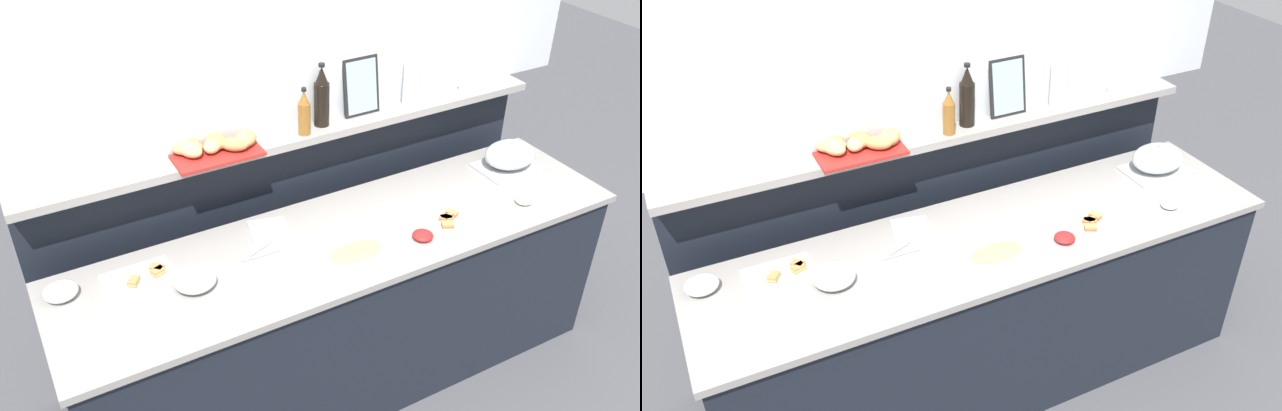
% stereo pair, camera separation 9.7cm
% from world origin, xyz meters
% --- Properties ---
extents(ground_plane, '(12.00, 12.00, 0.00)m').
position_xyz_m(ground_plane, '(0.00, 0.60, 0.00)').
color(ground_plane, '#4C4C51').
extents(buffet_counter, '(2.71, 0.71, 0.93)m').
position_xyz_m(buffet_counter, '(0.00, 0.00, 0.46)').
color(buffet_counter, black).
rests_on(buffet_counter, ground_plane).
extents(back_ledge_unit, '(2.72, 0.22, 1.25)m').
position_xyz_m(back_ledge_unit, '(0.00, 0.53, 0.66)').
color(back_ledge_unit, black).
rests_on(back_ledge_unit, ground_plane).
extents(sandwich_platter_side, '(0.38, 0.19, 0.04)m').
position_xyz_m(sandwich_platter_side, '(0.53, -0.13, 0.93)').
color(sandwich_platter_side, white).
rests_on(sandwich_platter_side, buffet_counter).
extents(sandwich_platter_front, '(0.29, 0.16, 0.04)m').
position_xyz_m(sandwich_platter_front, '(-0.92, 0.16, 0.94)').
color(sandwich_platter_front, white).
rests_on(sandwich_platter_front, buffet_counter).
extents(cold_cuts_platter, '(0.33, 0.18, 0.02)m').
position_xyz_m(cold_cuts_platter, '(-0.04, -0.14, 0.93)').
color(cold_cuts_platter, white).
rests_on(cold_cuts_platter, buffet_counter).
extents(serving_cloche, '(0.34, 0.24, 0.17)m').
position_xyz_m(serving_cloche, '(1.06, 0.12, 1.00)').
color(serving_cloche, '#B7BABF').
rests_on(serving_cloche, buffet_counter).
extents(glass_bowl_large, '(0.14, 0.14, 0.06)m').
position_xyz_m(glass_bowl_large, '(-1.24, 0.20, 0.95)').
color(glass_bowl_large, silver).
rests_on(glass_bowl_large, buffet_counter).
extents(glass_bowl_medium, '(0.18, 0.18, 0.07)m').
position_xyz_m(glass_bowl_medium, '(-0.74, -0.00, 0.96)').
color(glass_bowl_medium, silver).
rests_on(glass_bowl_medium, buffet_counter).
extents(condiment_bowl_teal, '(0.10, 0.10, 0.03)m').
position_xyz_m(condiment_bowl_teal, '(0.29, -0.18, 0.94)').
color(condiment_bowl_teal, red).
rests_on(condiment_bowl_teal, buffet_counter).
extents(condiment_bowl_cream, '(0.08, 0.08, 0.03)m').
position_xyz_m(condiment_bowl_cream, '(0.89, -0.18, 0.94)').
color(condiment_bowl_cream, silver).
rests_on(condiment_bowl_cream, buffet_counter).
extents(serving_tongs, '(0.19, 0.08, 0.01)m').
position_xyz_m(serving_tongs, '(-0.42, 0.07, 0.93)').
color(serving_tongs, '#B7BABF').
rests_on(serving_tongs, buffet_counter).
extents(napkin_stack, '(0.21, 0.21, 0.02)m').
position_xyz_m(napkin_stack, '(-0.31, 0.20, 0.94)').
color(napkin_stack, white).
rests_on(napkin_stack, buffet_counter).
extents(vinegar_bottle_amber, '(0.06, 0.06, 0.24)m').
position_xyz_m(vinegar_bottle_amber, '(-0.00, 0.43, 1.36)').
color(vinegar_bottle_amber, '#8E5B23').
rests_on(vinegar_bottle_amber, back_ledge_unit).
extents(wine_bottle_dark, '(0.08, 0.08, 0.32)m').
position_xyz_m(wine_bottle_dark, '(0.12, 0.47, 1.40)').
color(wine_bottle_dark, black).
rests_on(wine_bottle_dark, back_ledge_unit).
extents(salt_shaker, '(0.03, 0.03, 0.09)m').
position_xyz_m(salt_shaker, '(0.97, 0.45, 1.30)').
color(salt_shaker, white).
rests_on(salt_shaker, back_ledge_unit).
extents(pepper_shaker, '(0.03, 0.03, 0.09)m').
position_xyz_m(pepper_shaker, '(1.01, 0.45, 1.30)').
color(pepper_shaker, white).
rests_on(pepper_shaker, back_ledge_unit).
extents(bread_basket, '(0.42, 0.26, 0.08)m').
position_xyz_m(bread_basket, '(-0.45, 0.46, 1.29)').
color(bread_basket, '#B2231E').
rests_on(bread_basket, back_ledge_unit).
extents(framed_picture, '(0.20, 0.06, 0.29)m').
position_xyz_m(framed_picture, '(0.35, 0.49, 1.40)').
color(framed_picture, black).
rests_on(framed_picture, back_ledge_unit).
extents(water_carafe, '(0.09, 0.09, 0.25)m').
position_xyz_m(water_carafe, '(0.63, 0.45, 1.38)').
color(water_carafe, silver).
rests_on(water_carafe, back_ledge_unit).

